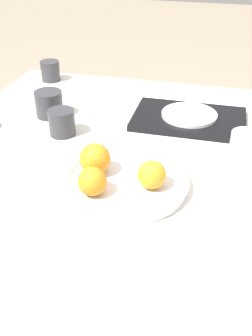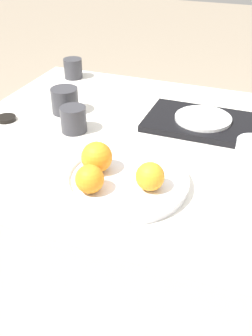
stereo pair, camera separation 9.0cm
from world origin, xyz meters
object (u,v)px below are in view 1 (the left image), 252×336
object	(u,v)px
orange_1	(95,159)
side_plate	(189,115)
serving_tray	(189,119)
cup_2	(49,104)
orange_0	(92,181)
fruit_platter	(126,180)
orange_2	(152,175)
cup_0	(62,122)
cup_1	(50,71)
water_glass	(244,154)

from	to	relation	value
orange_1	side_plate	bearing A→B (deg)	63.63
serving_tray	cup_2	world-z (taller)	cup_2
orange_0	fruit_platter	bearing A→B (deg)	53.09
side_plate	orange_1	bearing A→B (deg)	-116.37
orange_2	cup_2	size ratio (longest dim) A/B	0.75
cup_0	orange_2	bearing A→B (deg)	-36.05
orange_1	orange_0	bearing A→B (deg)	-76.25
side_plate	cup_2	xyz separation A→B (m)	(-0.44, -0.06, 0.02)
cup_1	cup_2	distance (m)	0.32
orange_0	cup_1	distance (m)	0.79
orange_1	cup_2	bearing A→B (deg)	129.53
orange_1	cup_0	xyz separation A→B (m)	(-0.17, 0.20, -0.02)
cup_1	orange_0	bearing A→B (deg)	-59.86
orange_0	orange_2	xyz separation A→B (m)	(0.12, 0.06, 0.00)
fruit_platter	cup_2	distance (m)	0.46
fruit_platter	orange_0	xyz separation A→B (m)	(-0.06, -0.08, 0.04)
fruit_platter	water_glass	world-z (taller)	water_glass
side_plate	cup_2	size ratio (longest dim) A/B	1.96
fruit_platter	orange_0	distance (m)	0.10
orange_2	serving_tray	distance (m)	0.40
fruit_platter	cup_0	bearing A→B (deg)	139.84
fruit_platter	serving_tray	world-z (taller)	fruit_platter
side_plate	cup_1	xyz separation A→B (m)	(-0.56, 0.23, 0.01)
orange_0	side_plate	size ratio (longest dim) A/B	0.38
orange_0	side_plate	distance (m)	0.48
orange_0	cup_0	bearing A→B (deg)	123.54
side_plate	cup_1	size ratio (longest dim) A/B	2.27
water_glass	side_plate	world-z (taller)	water_glass
orange_0	cup_1	size ratio (longest dim) A/B	0.87
serving_tray	cup_0	size ratio (longest dim) A/B	4.47
orange_1	orange_2	bearing A→B (deg)	-10.12
orange_0	side_plate	xyz separation A→B (m)	(0.16, 0.45, -0.03)
fruit_platter	cup_0	distance (m)	0.32
cup_0	cup_1	bearing A→B (deg)	117.59
serving_tray	cup_1	world-z (taller)	cup_1
fruit_platter	orange_1	distance (m)	0.09
fruit_platter	side_plate	world-z (taller)	same
orange_0	orange_2	size ratio (longest dim) A/B	0.99
orange_2	cup_2	distance (m)	0.52
orange_0	orange_1	bearing A→B (deg)	103.75
fruit_platter	water_glass	distance (m)	0.30
orange_0	water_glass	distance (m)	0.38
cup_1	cup_2	world-z (taller)	cup_2
fruit_platter	cup_1	bearing A→B (deg)	126.79
fruit_platter	cup_2	world-z (taller)	cup_2
orange_1	serving_tray	bearing A→B (deg)	63.63
orange_0	orange_1	distance (m)	0.09
side_plate	orange_2	bearing A→B (deg)	-95.98
cup_0	cup_2	world-z (taller)	cup_2
orange_1	fruit_platter	bearing A→B (deg)	-4.78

